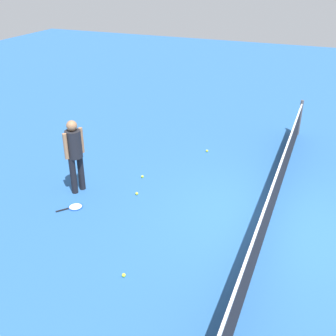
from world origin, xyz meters
name	(u,v)px	position (x,y,z in m)	size (l,w,h in m)	color
ground_plane	(269,222)	(0.00, 0.00, 0.00)	(40.00, 40.00, 0.00)	#265693
court_net	(272,201)	(0.00, 0.00, 0.50)	(10.09, 0.09, 1.07)	#4C4C51
player_near_side	(75,150)	(0.37, -4.25, 1.01)	(0.52, 0.43, 1.70)	black
tennis_racket_near_player	(74,207)	(1.02, -3.95, 0.01)	(0.56, 0.50, 0.03)	blue
tennis_ball_near_player	(142,177)	(-0.73, -3.17, 0.03)	(0.07, 0.07, 0.07)	#C6E033
tennis_ball_by_net	(124,275)	(2.52, -1.97, 0.03)	(0.07, 0.07, 0.07)	#C6E033
tennis_ball_baseline	(207,151)	(-2.75, -2.16, 0.03)	(0.07, 0.07, 0.07)	#C6E033
tennis_ball_stray_left	(137,194)	(0.04, -2.94, 0.03)	(0.07, 0.07, 0.07)	#C6E033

